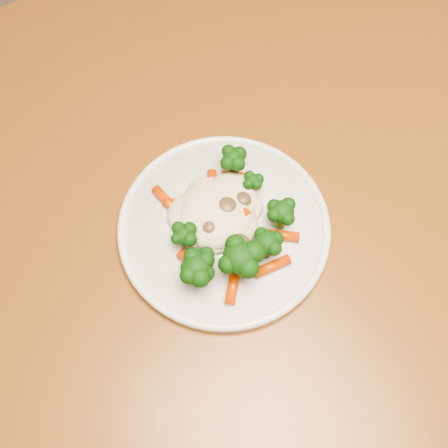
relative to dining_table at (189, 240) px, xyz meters
name	(u,v)px	position (x,y,z in m)	size (l,w,h in m)	color
dining_table	(189,240)	(0.00, 0.00, 0.00)	(1.37, 0.99, 0.75)	brown
plate	(224,229)	(0.02, -0.05, 0.10)	(0.25, 0.25, 0.01)	white
meal	(225,230)	(0.02, -0.06, 0.12)	(0.17, 0.17, 0.05)	beige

